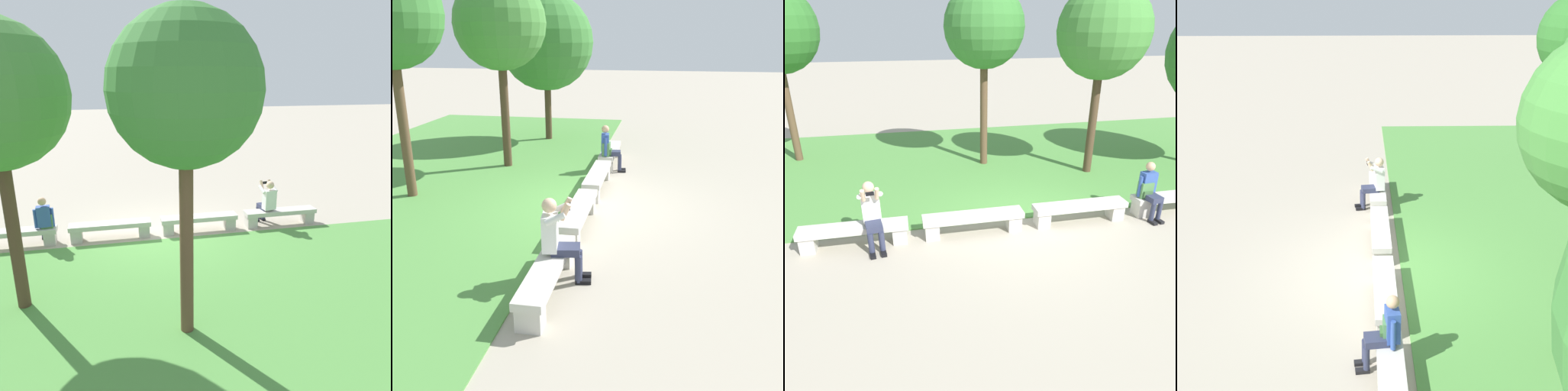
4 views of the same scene
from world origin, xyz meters
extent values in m
plane|color=#A89E8C|center=(0.00, 0.00, 0.00)|extent=(80.00, 80.00, 0.00)
cube|color=#518E42|center=(0.00, 4.38, 0.01)|extent=(21.21, 8.00, 0.03)
cube|color=beige|center=(-3.56, 0.00, 0.39)|extent=(2.09, 0.40, 0.12)
cube|color=beige|center=(-4.42, 0.00, 0.17)|extent=(0.28, 0.34, 0.33)
cube|color=beige|center=(-2.70, 0.00, 0.17)|extent=(0.28, 0.34, 0.33)
cube|color=beige|center=(-1.19, 0.00, 0.39)|extent=(2.09, 0.40, 0.12)
cube|color=beige|center=(-2.05, 0.00, 0.17)|extent=(0.28, 0.34, 0.33)
cube|color=beige|center=(-0.32, 0.00, 0.17)|extent=(0.28, 0.34, 0.33)
cube|color=beige|center=(1.19, 0.00, 0.39)|extent=(2.09, 0.40, 0.12)
cube|color=beige|center=(0.32, 0.00, 0.17)|extent=(0.28, 0.34, 0.33)
cube|color=beige|center=(2.05, 0.00, 0.17)|extent=(0.28, 0.34, 0.33)
cube|color=beige|center=(3.56, 0.00, 0.39)|extent=(2.09, 0.40, 0.12)
cube|color=beige|center=(2.70, 0.00, 0.17)|extent=(0.28, 0.34, 0.33)
cube|color=black|center=(-3.22, -0.46, 0.03)|extent=(0.13, 0.25, 0.06)
cylinder|color=#2D334C|center=(-3.23, -0.39, 0.24)|extent=(0.11, 0.11, 0.42)
cube|color=black|center=(-3.02, -0.43, 0.03)|extent=(0.13, 0.25, 0.06)
cylinder|color=#2D334C|center=(-3.03, -0.36, 0.24)|extent=(0.11, 0.11, 0.42)
cube|color=#2D334C|center=(-3.16, -0.19, 0.51)|extent=(0.36, 0.46, 0.12)
cube|color=silver|center=(-3.19, 0.04, 0.79)|extent=(0.37, 0.27, 0.56)
sphere|color=beige|center=(-3.19, 0.04, 1.21)|extent=(0.22, 0.22, 0.22)
cylinder|color=silver|center=(-3.37, -0.09, 1.08)|extent=(0.14, 0.32, 0.21)
cylinder|color=beige|center=(-3.28, -0.22, 1.16)|extent=(0.09, 0.18, 0.27)
cylinder|color=silver|center=(-2.99, -0.03, 1.08)|extent=(0.14, 0.32, 0.21)
cylinder|color=beige|center=(-3.03, -0.18, 1.16)|extent=(0.13, 0.20, 0.27)
cube|color=black|center=(-3.15, -0.26, 1.20)|extent=(0.15, 0.03, 0.08)
cube|color=black|center=(2.74, -0.43, 0.03)|extent=(0.12, 0.23, 0.06)
cylinder|color=#2D334C|center=(2.73, -0.37, 0.24)|extent=(0.10, 0.10, 0.42)
cube|color=black|center=(2.92, -0.41, 0.03)|extent=(0.12, 0.23, 0.06)
cylinder|color=#2D334C|center=(2.91, -0.35, 0.24)|extent=(0.10, 0.10, 0.42)
cube|color=#2D334C|center=(2.80, -0.18, 0.51)|extent=(0.32, 0.43, 0.12)
cube|color=#33519E|center=(2.78, 0.04, 0.77)|extent=(0.34, 0.23, 0.52)
sphere|color=tan|center=(2.78, 0.04, 1.16)|extent=(0.20, 0.20, 0.20)
cylinder|color=#33519E|center=(2.58, 0.00, 0.72)|extent=(0.08, 0.08, 0.48)
cylinder|color=#33519E|center=(2.98, 0.04, 0.72)|extent=(0.08, 0.08, 0.48)
cube|color=#4C7F47|center=(2.72, 0.00, 0.63)|extent=(0.28, 0.20, 0.36)
cube|color=#395F35|center=(2.72, -0.11, 0.56)|extent=(0.20, 0.06, 0.16)
torus|color=black|center=(2.72, 0.00, 0.83)|extent=(0.10, 0.02, 0.10)
cylinder|color=brown|center=(-0.05, 4.13, 1.63)|extent=(0.22, 0.22, 3.26)
sphere|color=#387A33|center=(-0.05, 4.13, 3.92)|extent=(2.21, 2.21, 2.21)
cylinder|color=#4C3826|center=(2.77, 2.81, 1.55)|extent=(0.23, 0.23, 3.10)
camera|label=1|loc=(0.97, 9.47, 4.12)|focal=35.00mm
camera|label=2|loc=(-9.15, -1.56, 3.53)|focal=42.00mm
camera|label=3|loc=(-2.52, -6.82, 4.04)|focal=35.00mm
camera|label=4|loc=(9.45, -0.40, 5.67)|focal=50.00mm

